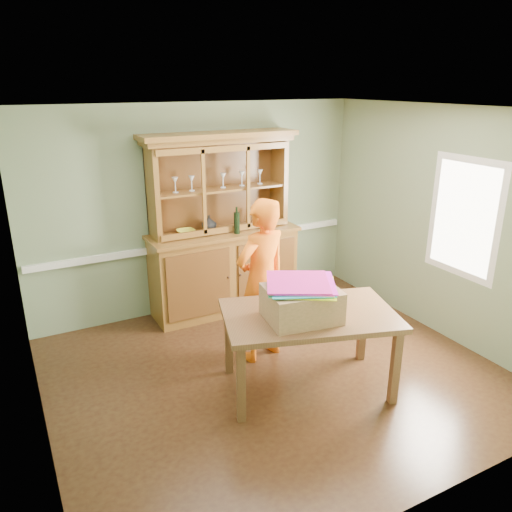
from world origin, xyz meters
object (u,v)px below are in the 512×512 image
china_hutch (223,251)px  cardboard_box (301,304)px  person (261,281)px  dining_table (309,322)px

china_hutch → cardboard_box: size_ratio=3.58×
person → cardboard_box: bearing=75.3°
china_hutch → person: (-0.15, -1.34, 0.09)m
dining_table → person: person is taller
china_hutch → cardboard_box: bearing=-94.4°
person → china_hutch: bearing=-109.8°
dining_table → person: size_ratio=1.03×
china_hutch → dining_table: bearing=-90.7°
china_hutch → person: size_ratio=1.29×
person → dining_table: bearing=85.7°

